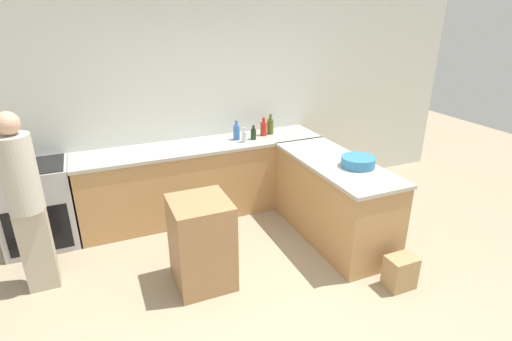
{
  "coord_description": "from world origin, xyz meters",
  "views": [
    {
      "loc": [
        -1.24,
        -2.53,
        2.51
      ],
      "look_at": [
        0.23,
        0.89,
        0.98
      ],
      "focal_mm": 28.0,
      "sensor_mm": 36.0,
      "label": 1
    }
  ],
  "objects_px": {
    "vinegar_bottle_clear": "(244,136)",
    "wine_bottle_dark": "(253,134)",
    "hot_sauce_bottle": "(264,128)",
    "water_bottle_blue": "(236,132)",
    "range_oven": "(38,206)",
    "olive_oil_bottle": "(270,126)",
    "paper_bag": "(400,272)",
    "mixing_bowl": "(358,162)",
    "person_by_range": "(25,198)",
    "island_table": "(202,243)"
  },
  "relations": [
    {
      "from": "island_table",
      "to": "person_by_range",
      "type": "relative_size",
      "value": 0.51
    },
    {
      "from": "water_bottle_blue",
      "to": "wine_bottle_dark",
      "type": "bearing_deg",
      "value": -19.73
    },
    {
      "from": "olive_oil_bottle",
      "to": "water_bottle_blue",
      "type": "height_order",
      "value": "olive_oil_bottle"
    },
    {
      "from": "paper_bag",
      "to": "olive_oil_bottle",
      "type": "bearing_deg",
      "value": 97.78
    },
    {
      "from": "olive_oil_bottle",
      "to": "water_bottle_blue",
      "type": "bearing_deg",
      "value": -173.78
    },
    {
      "from": "hot_sauce_bottle",
      "to": "water_bottle_blue",
      "type": "height_order",
      "value": "water_bottle_blue"
    },
    {
      "from": "vinegar_bottle_clear",
      "to": "paper_bag",
      "type": "relative_size",
      "value": 0.58
    },
    {
      "from": "island_table",
      "to": "vinegar_bottle_clear",
      "type": "distance_m",
      "value": 1.69
    },
    {
      "from": "hot_sauce_bottle",
      "to": "water_bottle_blue",
      "type": "xyz_separation_m",
      "value": [
        -0.39,
        -0.03,
        0.0
      ]
    },
    {
      "from": "island_table",
      "to": "mixing_bowl",
      "type": "distance_m",
      "value": 1.83
    },
    {
      "from": "vinegar_bottle_clear",
      "to": "person_by_range",
      "type": "distance_m",
      "value": 2.49
    },
    {
      "from": "range_oven",
      "to": "vinegar_bottle_clear",
      "type": "distance_m",
      "value": 2.48
    },
    {
      "from": "range_oven",
      "to": "olive_oil_bottle",
      "type": "height_order",
      "value": "olive_oil_bottle"
    },
    {
      "from": "range_oven",
      "to": "island_table",
      "type": "distance_m",
      "value": 2.02
    },
    {
      "from": "vinegar_bottle_clear",
      "to": "person_by_range",
      "type": "height_order",
      "value": "person_by_range"
    },
    {
      "from": "wine_bottle_dark",
      "to": "water_bottle_blue",
      "type": "distance_m",
      "value": 0.22
    },
    {
      "from": "water_bottle_blue",
      "to": "vinegar_bottle_clear",
      "type": "height_order",
      "value": "water_bottle_blue"
    },
    {
      "from": "range_oven",
      "to": "person_by_range",
      "type": "bearing_deg",
      "value": -87.21
    },
    {
      "from": "wine_bottle_dark",
      "to": "person_by_range",
      "type": "bearing_deg",
      "value": -162.4
    },
    {
      "from": "person_by_range",
      "to": "range_oven",
      "type": "bearing_deg",
      "value": 92.79
    },
    {
      "from": "range_oven",
      "to": "wine_bottle_dark",
      "type": "height_order",
      "value": "wine_bottle_dark"
    },
    {
      "from": "hot_sauce_bottle",
      "to": "paper_bag",
      "type": "xyz_separation_m",
      "value": [
        0.42,
        -2.26,
        -0.87
      ]
    },
    {
      "from": "water_bottle_blue",
      "to": "paper_bag",
      "type": "xyz_separation_m",
      "value": [
        0.81,
        -2.23,
        -0.87
      ]
    },
    {
      "from": "vinegar_bottle_clear",
      "to": "paper_bag",
      "type": "bearing_deg",
      "value": -70.05
    },
    {
      "from": "mixing_bowl",
      "to": "paper_bag",
      "type": "height_order",
      "value": "mixing_bowl"
    },
    {
      "from": "mixing_bowl",
      "to": "wine_bottle_dark",
      "type": "relative_size",
      "value": 1.95
    },
    {
      "from": "wine_bottle_dark",
      "to": "paper_bag",
      "type": "bearing_deg",
      "value": -74.19
    },
    {
      "from": "island_table",
      "to": "olive_oil_bottle",
      "type": "xyz_separation_m",
      "value": [
        1.4,
        1.46,
        0.6
      ]
    },
    {
      "from": "range_oven",
      "to": "hot_sauce_bottle",
      "type": "relative_size",
      "value": 3.95
    },
    {
      "from": "mixing_bowl",
      "to": "olive_oil_bottle",
      "type": "height_order",
      "value": "olive_oil_bottle"
    },
    {
      "from": "water_bottle_blue",
      "to": "mixing_bowl",
      "type": "bearing_deg",
      "value": -58.35
    },
    {
      "from": "mixing_bowl",
      "to": "wine_bottle_dark",
      "type": "xyz_separation_m",
      "value": [
        -0.65,
        1.31,
        0.02
      ]
    },
    {
      "from": "wine_bottle_dark",
      "to": "water_bottle_blue",
      "type": "height_order",
      "value": "water_bottle_blue"
    },
    {
      "from": "hot_sauce_bottle",
      "to": "paper_bag",
      "type": "height_order",
      "value": "hot_sauce_bottle"
    },
    {
      "from": "range_oven",
      "to": "paper_bag",
      "type": "distance_m",
      "value": 3.88
    },
    {
      "from": "wine_bottle_dark",
      "to": "water_bottle_blue",
      "type": "bearing_deg",
      "value": 160.27
    },
    {
      "from": "olive_oil_bottle",
      "to": "paper_bag",
      "type": "distance_m",
      "value": 2.47
    },
    {
      "from": "mixing_bowl",
      "to": "water_bottle_blue",
      "type": "bearing_deg",
      "value": 121.65
    },
    {
      "from": "island_table",
      "to": "hot_sauce_bottle",
      "type": "xyz_separation_m",
      "value": [
        1.29,
        1.44,
        0.59
      ]
    },
    {
      "from": "island_table",
      "to": "olive_oil_bottle",
      "type": "height_order",
      "value": "olive_oil_bottle"
    },
    {
      "from": "range_oven",
      "to": "paper_bag",
      "type": "xyz_separation_m",
      "value": [
        3.18,
        -2.21,
        -0.31
      ]
    },
    {
      "from": "wine_bottle_dark",
      "to": "water_bottle_blue",
      "type": "xyz_separation_m",
      "value": [
        -0.2,
        0.07,
        0.03
      ]
    },
    {
      "from": "hot_sauce_bottle",
      "to": "water_bottle_blue",
      "type": "bearing_deg",
      "value": -175.35
    },
    {
      "from": "olive_oil_bottle",
      "to": "wine_bottle_dark",
      "type": "height_order",
      "value": "olive_oil_bottle"
    },
    {
      "from": "hot_sauce_bottle",
      "to": "person_by_range",
      "type": "bearing_deg",
      "value": -161.54
    },
    {
      "from": "vinegar_bottle_clear",
      "to": "wine_bottle_dark",
      "type": "bearing_deg",
      "value": 22.94
    },
    {
      "from": "range_oven",
      "to": "person_by_range",
      "type": "distance_m",
      "value": 0.98
    },
    {
      "from": "wine_bottle_dark",
      "to": "person_by_range",
      "type": "height_order",
      "value": "person_by_range"
    },
    {
      "from": "olive_oil_bottle",
      "to": "person_by_range",
      "type": "height_order",
      "value": "person_by_range"
    },
    {
      "from": "wine_bottle_dark",
      "to": "person_by_range",
      "type": "xyz_separation_m",
      "value": [
        -2.53,
        -0.8,
        -0.06
      ]
    }
  ]
}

